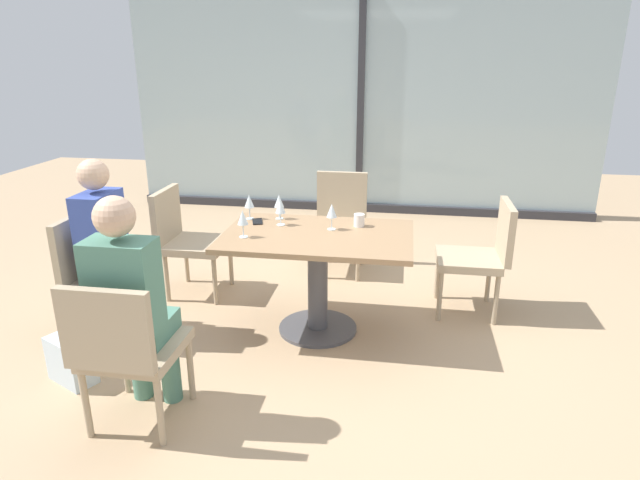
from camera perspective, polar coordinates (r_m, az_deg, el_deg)
ground_plane at (r=3.97m, az=-0.23°, el=-9.37°), size 12.00×12.00×0.00m
window_wall_backdrop at (r=6.70m, az=4.30°, el=13.17°), size 5.65×0.10×2.70m
dining_table_main at (r=3.74m, az=-0.24°, el=-2.05°), size 1.28×0.85×0.73m
chair_side_end at (r=3.97m, az=-22.18°, el=-2.98°), size 0.50×0.46×0.87m
chair_front_left at (r=2.95m, az=-19.78°, el=-10.40°), size 0.46×0.50×0.87m
chair_near_window at (r=4.91m, az=2.08°, el=2.54°), size 0.46×0.51×0.87m
chair_far_left at (r=4.52m, az=-13.96°, el=0.48°), size 0.50×0.46×0.87m
chair_far_right at (r=4.21m, az=16.70°, el=-1.11°), size 0.50×0.46×0.87m
person_side_end at (r=3.85m, az=-21.16°, el=-0.30°), size 0.39×0.34×1.26m
person_front_left at (r=2.94m, az=-19.23°, el=-5.94°), size 0.34×0.39×1.26m
wine_glass_0 at (r=3.84m, az=-4.19°, el=3.46°), size 0.07×0.07×0.18m
wine_glass_1 at (r=3.61m, az=-8.14°, el=2.28°), size 0.07×0.07×0.18m
wine_glass_2 at (r=3.99m, az=-4.33°, el=4.05°), size 0.07×0.07×0.18m
wine_glass_3 at (r=4.01m, az=-7.46°, el=4.02°), size 0.07×0.07×0.18m
wine_glass_4 at (r=3.73m, az=1.25°, el=3.04°), size 0.07×0.07×0.18m
coffee_cup at (r=3.83m, az=4.14°, el=2.09°), size 0.08×0.08×0.09m
cell_phone_on_table at (r=3.96m, az=-6.60°, el=1.94°), size 0.11×0.16×0.01m
handbag_0 at (r=3.66m, az=-24.70°, el=-11.41°), size 0.34×0.28×0.28m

